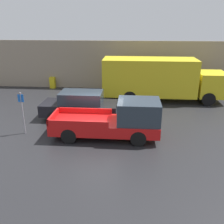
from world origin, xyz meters
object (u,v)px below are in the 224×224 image
(pickup_truck, at_px, (117,120))
(delivery_truck, at_px, (158,78))
(parking_sign, at_px, (22,111))
(newspaper_box, at_px, (53,83))
(car, at_px, (80,105))

(pickup_truck, distance_m, delivery_truck, 7.18)
(parking_sign, relative_size, newspaper_box, 2.34)
(car, distance_m, delivery_truck, 6.56)
(car, xyz_separation_m, newspaper_box, (-3.91, 6.97, -0.35))
(pickup_truck, height_order, car, pickup_truck)
(delivery_truck, bearing_deg, pickup_truck, -111.48)
(pickup_truck, bearing_deg, newspaper_box, 123.68)
(car, distance_m, parking_sign, 3.50)
(car, distance_m, newspaper_box, 8.01)
(pickup_truck, height_order, delivery_truck, delivery_truck)
(newspaper_box, bearing_deg, car, -60.70)
(pickup_truck, relative_size, car, 1.19)
(delivery_truck, xyz_separation_m, newspaper_box, (-8.91, 2.80, -1.18))
(parking_sign, xyz_separation_m, newspaper_box, (-1.44, 9.42, -0.79))
(car, height_order, delivery_truck, delivery_truck)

